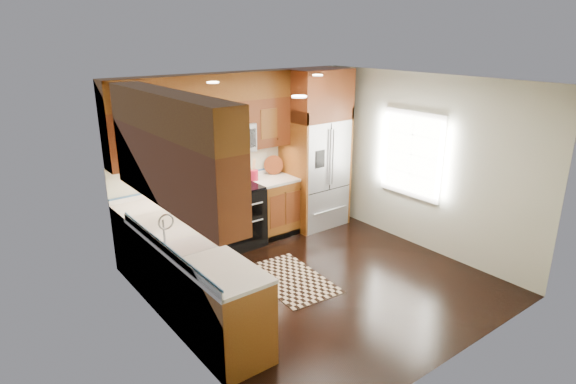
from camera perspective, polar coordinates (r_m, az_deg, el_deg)
ground at (r=6.49m, az=3.68°, el=-10.61°), size 4.00×4.00×0.00m
wall_back at (r=7.52m, az=-6.17°, el=4.14°), size 4.00×0.02×2.60m
wall_left at (r=4.95m, az=-13.81°, el=-4.03°), size 0.02×4.00×2.60m
wall_right at (r=7.39m, az=15.71°, el=3.30°), size 0.02×4.00×2.60m
window at (r=7.46m, az=14.46°, el=4.35°), size 0.04×1.10×1.30m
base_cabinets at (r=6.33m, az=-10.21°, el=-7.06°), size 2.85×3.00×0.90m
countertop at (r=6.30m, az=-9.80°, el=-2.51°), size 2.86×3.01×0.04m
upper_cabinets at (r=6.04m, az=-11.22°, el=7.40°), size 2.85×3.00×1.15m
range at (r=7.38m, az=-6.25°, el=-2.92°), size 0.76×0.67×0.95m
microwave at (r=7.14m, az=-7.14°, el=6.31°), size 0.76×0.40×0.42m
refrigerator at (r=7.97m, az=3.26°, el=5.07°), size 0.98×0.75×2.60m
sink_faucet at (r=5.36m, az=-11.97°, el=-5.68°), size 0.54×0.44×0.37m
rug at (r=6.54m, az=0.36°, el=-10.27°), size 0.90×1.39×0.01m
knife_block at (r=6.92m, az=-13.59°, el=0.37°), size 0.10×0.14×0.29m
utensil_crock at (r=7.50m, az=-4.02°, el=2.28°), size 0.13×0.13×0.35m
cutting_board at (r=7.84m, az=-1.71°, el=2.21°), size 0.42×0.42×0.02m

